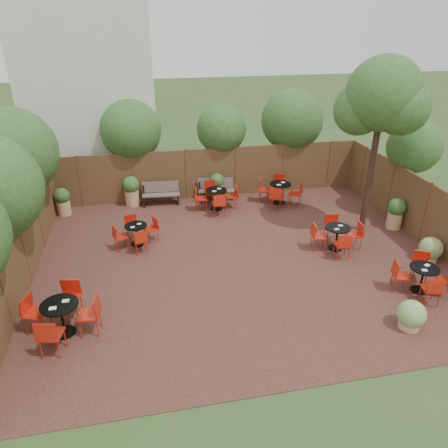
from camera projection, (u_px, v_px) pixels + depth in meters
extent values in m
plane|color=#354F23|center=(241.00, 259.00, 12.59)|extent=(80.00, 80.00, 0.00)
cube|color=#361D16|center=(241.00, 259.00, 12.59)|extent=(12.00, 10.00, 0.02)
cube|color=brown|center=(212.00, 173.00, 16.51)|extent=(12.00, 0.08, 2.00)
cube|color=brown|center=(23.00, 251.00, 11.08)|extent=(0.08, 10.00, 2.00)
cube|color=brown|center=(425.00, 213.00, 13.20)|extent=(0.08, 10.00, 2.00)
cube|color=beige|center=(90.00, 86.00, 16.98)|extent=(5.00, 4.00, 8.00)
sphere|color=#28531B|center=(11.00, 153.00, 12.76)|extent=(2.80, 2.80, 2.80)
sphere|color=#28531B|center=(131.00, 130.00, 15.83)|extent=(2.30, 2.30, 2.30)
sphere|color=#28531B|center=(221.00, 129.00, 16.41)|extent=(1.96, 1.96, 1.96)
sphere|color=#28531B|center=(292.00, 120.00, 17.03)|extent=(2.54, 2.54, 2.54)
sphere|color=#28531B|center=(414.00, 146.00, 14.35)|extent=(1.86, 1.86, 1.86)
cylinder|color=black|center=(372.00, 163.00, 13.22)|extent=(0.23, 0.23, 4.77)
sphere|color=#28531B|center=(384.00, 94.00, 12.25)|extent=(2.23, 2.23, 2.23)
sphere|color=#28531B|center=(359.00, 110.00, 12.75)|extent=(1.56, 1.56, 1.56)
sphere|color=#28531B|center=(402.00, 107.00, 12.12)|extent=(1.63, 1.63, 1.63)
cube|color=brown|center=(161.00, 195.00, 16.01)|extent=(1.45, 0.53, 0.05)
cube|color=brown|center=(160.00, 187.00, 16.06)|extent=(1.42, 0.21, 0.43)
cube|color=black|center=(145.00, 201.00, 15.99)|extent=(0.09, 0.43, 0.38)
cube|color=black|center=(178.00, 198.00, 16.22)|extent=(0.09, 0.43, 0.38)
cube|color=brown|center=(216.00, 190.00, 16.40)|extent=(1.44, 0.59, 0.05)
cube|color=brown|center=(215.00, 183.00, 16.44)|extent=(1.40, 0.28, 0.42)
cube|color=black|center=(201.00, 197.00, 16.38)|extent=(0.11, 0.42, 0.37)
cube|color=black|center=(232.00, 194.00, 16.60)|extent=(0.11, 0.42, 0.37)
cylinder|color=black|center=(216.00, 209.00, 15.78)|extent=(0.46, 0.46, 0.03)
cylinder|color=black|center=(216.00, 200.00, 15.61)|extent=(0.05, 0.05, 0.74)
cylinder|color=black|center=(216.00, 190.00, 15.44)|extent=(0.80, 0.80, 0.03)
cube|color=white|center=(219.00, 189.00, 15.53)|extent=(0.16, 0.12, 0.02)
cube|color=white|center=(214.00, 191.00, 15.30)|extent=(0.16, 0.12, 0.02)
cylinder|color=black|center=(138.00, 244.00, 13.36)|extent=(0.41, 0.41, 0.03)
cylinder|color=black|center=(137.00, 235.00, 13.21)|extent=(0.05, 0.05, 0.65)
cylinder|color=black|center=(136.00, 226.00, 13.06)|extent=(0.71, 0.71, 0.03)
cube|color=white|center=(139.00, 224.00, 13.13)|extent=(0.15, 0.13, 0.01)
cube|color=white|center=(133.00, 227.00, 12.93)|extent=(0.15, 0.13, 0.01)
cylinder|color=black|center=(65.00, 332.00, 9.66)|extent=(0.49, 0.49, 0.03)
cylinder|color=black|center=(62.00, 319.00, 9.48)|extent=(0.06, 0.06, 0.78)
cylinder|color=black|center=(59.00, 305.00, 9.30)|extent=(0.85, 0.85, 0.03)
cube|color=white|center=(66.00, 301.00, 9.39)|extent=(0.18, 0.15, 0.02)
cube|color=white|center=(53.00, 308.00, 9.15)|extent=(0.18, 0.15, 0.02)
cylinder|color=black|center=(279.00, 203.00, 16.29)|extent=(0.48, 0.48, 0.03)
cylinder|color=black|center=(280.00, 193.00, 16.12)|extent=(0.05, 0.05, 0.76)
cylinder|color=black|center=(281.00, 184.00, 15.94)|extent=(0.83, 0.83, 0.03)
cube|color=white|center=(283.00, 182.00, 16.03)|extent=(0.18, 0.16, 0.02)
cube|color=white|center=(279.00, 185.00, 15.79)|extent=(0.18, 0.16, 0.02)
cylinder|color=black|center=(419.00, 290.00, 11.13)|extent=(0.43, 0.43, 0.03)
cylinder|color=black|center=(422.00, 279.00, 10.98)|extent=(0.05, 0.05, 0.69)
cylinder|color=black|center=(425.00, 268.00, 10.81)|extent=(0.75, 0.75, 0.03)
cube|color=white|center=(427.00, 265.00, 10.89)|extent=(0.16, 0.14, 0.01)
cube|color=white|center=(424.00, 270.00, 10.68)|extent=(0.16, 0.14, 0.01)
cylinder|color=black|center=(335.00, 248.00, 13.13)|extent=(0.45, 0.45, 0.03)
cylinder|color=black|center=(336.00, 238.00, 12.97)|extent=(0.05, 0.05, 0.71)
cylinder|color=black|center=(338.00, 228.00, 12.80)|extent=(0.77, 0.77, 0.03)
cube|color=white|center=(341.00, 225.00, 12.89)|extent=(0.15, 0.12, 0.02)
cube|color=white|center=(337.00, 229.00, 12.67)|extent=(0.15, 0.12, 0.02)
cylinder|color=tan|center=(132.00, 198.00, 15.99)|extent=(0.53, 0.53, 0.61)
sphere|color=#28531B|center=(131.00, 185.00, 15.74)|extent=(0.64, 0.64, 0.64)
cylinder|color=tan|center=(217.00, 192.00, 16.59)|extent=(0.48, 0.48, 0.55)
sphere|color=#28531B|center=(217.00, 180.00, 16.37)|extent=(0.58, 0.58, 0.58)
cylinder|color=tan|center=(64.00, 208.00, 15.24)|extent=(0.47, 0.47, 0.54)
sphere|color=#28531B|center=(62.00, 196.00, 15.03)|extent=(0.57, 0.57, 0.57)
cylinder|color=tan|center=(394.00, 220.00, 14.29)|extent=(0.50, 0.50, 0.57)
sphere|color=#28531B|center=(397.00, 207.00, 14.06)|extent=(0.60, 0.60, 0.60)
cylinder|color=tan|center=(409.00, 323.00, 9.81)|extent=(0.48, 0.48, 0.22)
sphere|color=#70924C|center=(411.00, 314.00, 9.68)|extent=(0.66, 0.66, 0.66)
cylinder|color=tan|center=(429.00, 256.00, 12.49)|extent=(0.50, 0.50, 0.23)
sphere|color=#70924C|center=(431.00, 248.00, 12.36)|extent=(0.69, 0.69, 0.69)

